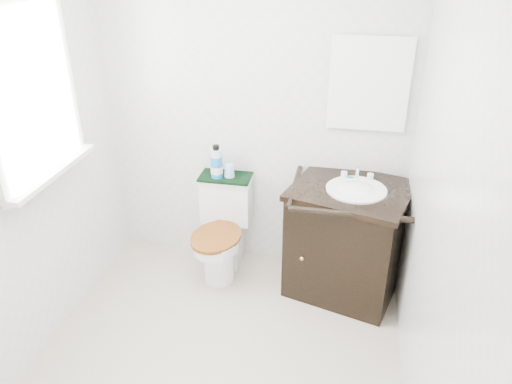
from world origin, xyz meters
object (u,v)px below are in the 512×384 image
(mouthwash_bottle, at_px, (216,163))
(cup, at_px, (229,170))
(vanity, at_px, (347,237))
(toilet, at_px, (223,232))
(trash_bin, at_px, (308,261))

(mouthwash_bottle, bearing_deg, cup, 16.64)
(vanity, distance_m, mouthwash_bottle, 1.07)
(toilet, distance_m, vanity, 0.93)
(toilet, height_order, mouthwash_bottle, mouthwash_bottle)
(trash_bin, bearing_deg, toilet, 179.34)
(toilet, bearing_deg, mouthwash_bottle, 122.45)
(toilet, height_order, cup, cup)
(mouthwash_bottle, bearing_deg, vanity, -9.14)
(toilet, relative_size, vanity, 0.78)
(toilet, bearing_deg, vanity, -4.28)
(vanity, bearing_deg, trash_bin, 167.15)
(trash_bin, xyz_separation_m, cup, (-0.62, 0.12, 0.64))
(cup, bearing_deg, mouthwash_bottle, -163.36)
(vanity, relative_size, cup, 9.45)
(vanity, bearing_deg, cup, 168.35)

